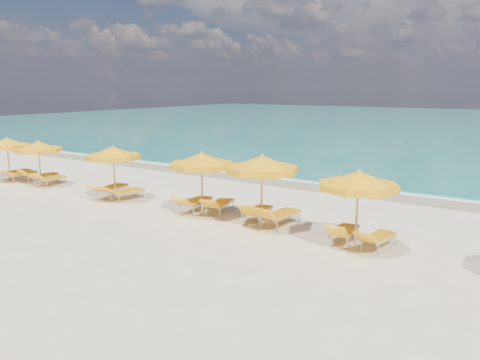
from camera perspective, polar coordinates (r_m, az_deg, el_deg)
The scene contains 23 objects.
ground_plane at distance 15.94m, azimuth -2.98°, elevation -5.12°, with size 120.00×120.00×0.00m, color beige.
ocean at distance 61.14m, azimuth 24.87°, elevation 6.10°, with size 120.00×80.00×0.30m, color #136B60.
wet_sand_band at distance 22.16m, azimuth 8.42°, elevation -0.53°, with size 120.00×2.60×0.01m, color tan.
foam_line at distance 22.87m, azimuth 9.27°, elevation -0.18°, with size 120.00×1.20×0.03m, color white.
whitecap_near at distance 33.26m, azimuth 6.07°, elevation 3.50°, with size 14.00×0.36×0.05m, color white.
umbrella_0 at distance 25.08m, azimuth -26.54°, elevation 4.00°, with size 2.69×2.69×2.14m.
umbrella_1 at distance 23.27m, azimuth -23.38°, elevation 3.71°, with size 2.39×2.39×2.11m.
umbrella_2 at distance 19.33m, azimuth -15.21°, elevation 3.16°, with size 2.39×2.39×2.22m.
umbrella_3 at distance 16.40m, azimuth -4.72°, elevation 2.34°, with size 2.51×2.51×2.30m.
umbrella_4 at distance 14.92m, azimuth 2.68°, elevation 1.88°, with size 2.56×2.56×2.42m.
umbrella_5 at distance 13.28m, azimuth 14.23°, elevation -0.13°, with size 2.39×2.39×2.29m.
lounger_0_left at distance 25.85m, azimuth -25.69°, elevation 0.63°, with size 0.62×1.74×0.71m.
lounger_0_right at distance 25.08m, azimuth -25.12°, elevation 0.40°, with size 0.68×1.80×0.73m.
lounger_1_left at distance 24.11m, azimuth -22.96°, elevation 0.18°, with size 0.80×1.82×0.78m.
lounger_1_right at distance 23.37m, azimuth -21.91°, elevation -0.11°, with size 0.75×1.70×0.72m.
lounger_2_left at distance 20.12m, azimuth -15.39°, elevation -1.35°, with size 1.02×2.07×0.72m.
lounger_2_right at distance 19.46m, azimuth -13.64°, elevation -1.75°, with size 0.85×1.82×0.71m.
lounger_3_left at distance 17.27m, azimuth -5.46°, elevation -3.09°, with size 0.80×1.93×0.75m.
lounger_3_right at distance 16.92m, azimuth -2.52°, elevation -3.37°, with size 0.95×1.90×0.77m.
lounger_4_left at distance 15.93m, azimuth 2.20°, elevation -4.30°, with size 0.91×1.88×0.81m.
lounger_4_right at distance 15.43m, azimuth 4.89°, elevation -4.78°, with size 0.84×2.01×0.87m.
lounger_5_left at distance 14.16m, azimuth 12.57°, elevation -6.63°, with size 0.72×1.75×0.79m.
lounger_5_right at distance 13.88m, azimuth 16.46°, elevation -7.24°, with size 0.78×1.74×0.71m.
Camera 1 is at (9.08, -12.30, 4.53)m, focal length 35.00 mm.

